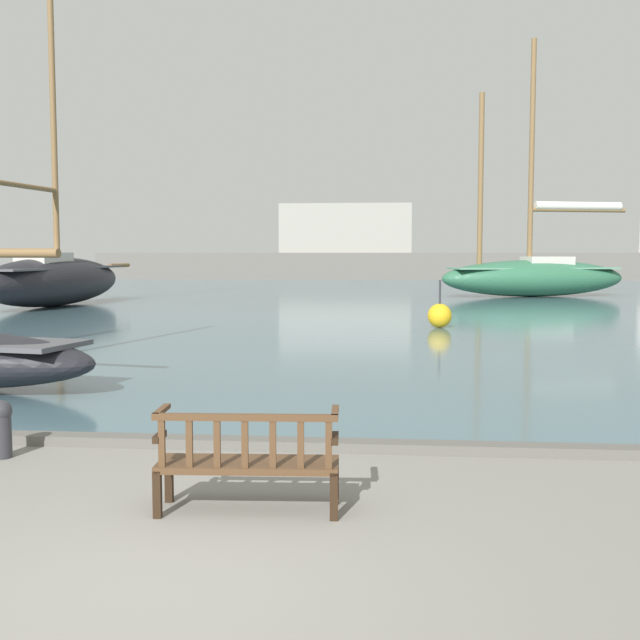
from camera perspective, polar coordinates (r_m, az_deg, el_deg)
ground_plane at (r=5.99m, az=-11.67°, el=-17.83°), size 160.00×160.00×0.00m
harbor_water at (r=49.35m, az=3.64°, el=2.20°), size 100.00×80.00×0.08m
quay_edge_kerb at (r=9.54m, az=-4.74°, el=-8.75°), size 40.00×0.30×0.12m
park_bench at (r=7.20m, az=-5.16°, el=-9.89°), size 1.63×0.61×0.92m
sailboat_outer_starboard at (r=34.91m, az=-18.37°, el=2.83°), size 3.43×12.30×12.98m
sailboat_far_starboard at (r=41.67m, az=14.99°, el=3.24°), size 9.97×5.18×12.65m
mooring_bollard at (r=9.71m, az=-21.71°, el=-6.99°), size 0.25×0.25×0.65m
channel_buoy at (r=23.86m, az=8.51°, el=0.32°), size 0.71×0.71×1.41m
far_breakwater at (r=65.74m, az=3.74°, el=4.51°), size 46.79×2.40×6.25m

